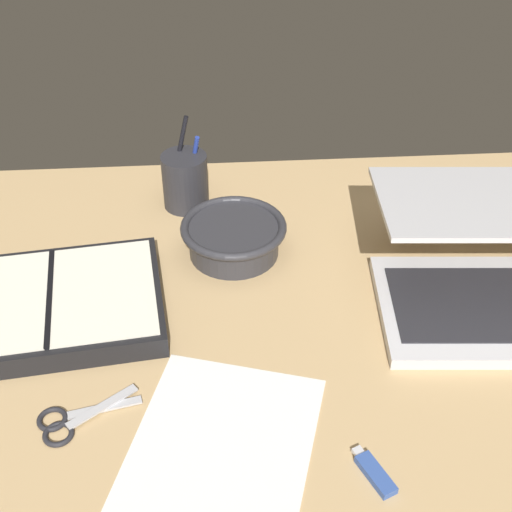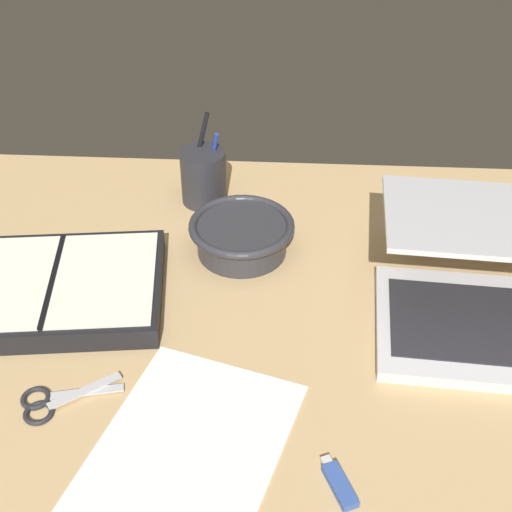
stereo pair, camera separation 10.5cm
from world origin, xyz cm
name	(u,v)px [view 2 (the right image)]	position (x,y,z in cm)	size (l,w,h in cm)	color
desk_top	(252,347)	(0.00, 0.00, 1.00)	(140.00, 100.00, 2.00)	tan
laptop	(487,289)	(33.21, 7.28, 7.24)	(32.69, 34.75, 14.63)	silver
bowl	(242,235)	(-2.97, 21.05, 5.25)	(17.13, 17.13, 5.81)	#2D2D33
pen_cup	(204,176)	(-10.81, 35.85, 7.03)	(8.01, 8.01, 16.11)	#28282D
planner	(55,289)	(-30.19, 7.81, 3.85)	(34.55, 27.39, 3.89)	black
scissors	(49,402)	(-25.36, -12.64, 2.34)	(13.09, 9.19, 0.80)	#B7B7BC
paper_sheet_front	(188,449)	(-6.59, -18.66, 2.08)	(21.58, 28.96, 0.16)	white
usb_drive	(339,484)	(11.43, -22.86, 2.50)	(4.36, 7.24, 1.00)	#33519E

